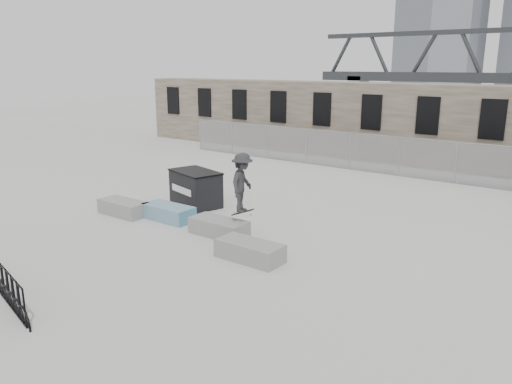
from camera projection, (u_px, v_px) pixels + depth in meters
ground at (187, 228)px, 17.39m from camera, size 120.00×120.00×0.00m
stone_wall at (380, 122)px, 29.42m from camera, size 36.00×2.58×4.50m
chainlink_fence at (350, 151)px, 26.82m from camera, size 22.06×0.06×2.02m
planter_far_left at (123, 207)px, 18.83m from camera, size 2.00×0.90×0.54m
planter_center_left at (168, 212)px, 18.21m from camera, size 2.00×0.90×0.54m
planter_center_right at (219, 227)px, 16.56m from camera, size 2.00×0.90×0.54m
planter_offset at (250, 250)px, 14.46m from camera, size 2.00×0.90×0.54m
dumpster at (196, 188)px, 19.98m from camera, size 2.43×1.85×1.42m
skateboarder at (242, 183)px, 15.98m from camera, size 1.05×1.40×2.10m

